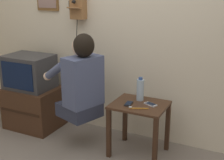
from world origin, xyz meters
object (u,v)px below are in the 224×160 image
Objects in this scene: water_bottle at (140,90)px; toothbrush at (137,108)px; person at (81,80)px; cell_phone_spare at (151,104)px; wall_phone_antique at (78,3)px; television at (29,72)px; cell_phone_held at (129,104)px.

water_bottle is 1.39× the size of toothbrush.
person is 0.71m from cell_phone_spare.
wall_phone_antique is at bearing 39.78° from toothbrush.
person is 0.87m from wall_phone_antique.
television is 1.32m from water_bottle.
person is 0.52m from cell_phone_held.
cell_phone_held is (0.48, 0.07, -0.19)m from person.
water_bottle is (0.81, -0.21, -0.79)m from wall_phone_antique.
wall_phone_antique is (-0.28, 0.43, 0.70)m from person.
television is at bearing -177.23° from water_bottle.
water_bottle is at bearing -8.86° from toothbrush.
person is at bearing -11.61° from television.
water_bottle is at bearing 62.65° from cell_phone_held.
television is 3.10× the size of toothbrush.
wall_phone_antique reaches higher than cell_phone_spare.
television reaches higher than toothbrush.
toothbrush is at bearing -70.16° from person.
toothbrush is (0.12, -0.07, 0.00)m from cell_phone_held.
person is 3.66× the size of water_bottle.
person is 1.14× the size of wall_phone_antique.
cell_phone_held is 0.95× the size of cell_phone_spare.
wall_phone_antique is 1.33m from cell_phone_spare.
television reaches higher than cell_phone_held.
television is at bearing 97.83° from person.
toothbrush is (0.59, 0.00, -0.19)m from person.
cell_phone_spare is at bearing -57.89° from person.
toothbrush is at bearing -74.72° from water_bottle.
cell_phone_held is at bearing -25.25° from wall_phone_antique.
wall_phone_antique reaches higher than person.
toothbrush is (0.88, -0.43, -0.89)m from wall_phone_antique.
wall_phone_antique is 1.32m from toothbrush.
cell_phone_spare is at bearing -28.90° from water_bottle.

